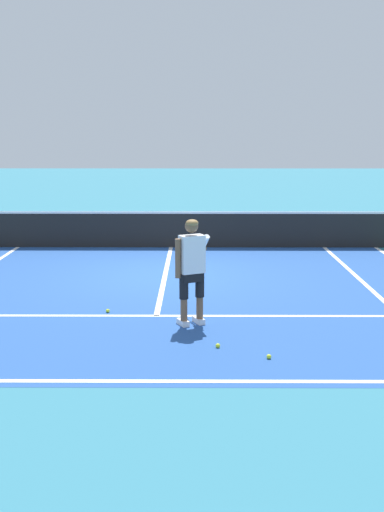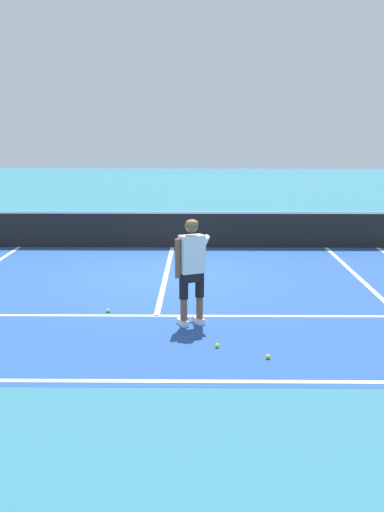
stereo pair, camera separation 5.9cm
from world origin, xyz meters
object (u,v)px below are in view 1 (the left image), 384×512
object	(u,v)px
tennis_ball_near_feet	(218,346)
tennis_ball_mid_court	(108,311)
tennis_ball_by_baseline	(269,357)
tennis_player	(192,264)

from	to	relation	value
tennis_ball_near_feet	tennis_ball_mid_court	distance (m)	2.55
tennis_ball_by_baseline	tennis_ball_near_feet	bearing A→B (deg)	146.89
tennis_ball_by_baseline	tennis_ball_mid_court	distance (m)	3.36
tennis_ball_mid_court	tennis_player	bearing A→B (deg)	-24.43
tennis_player	tennis_ball_mid_court	size ratio (longest dim) A/B	25.95
tennis_ball_near_feet	tennis_ball_by_baseline	world-z (taller)	same
tennis_ball_by_baseline	tennis_ball_mid_court	bearing A→B (deg)	138.41
tennis_ball_near_feet	tennis_ball_mid_court	world-z (taller)	same
tennis_player	tennis_ball_by_baseline	bearing A→B (deg)	-55.83
tennis_player	tennis_ball_near_feet	bearing A→B (deg)	-71.15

